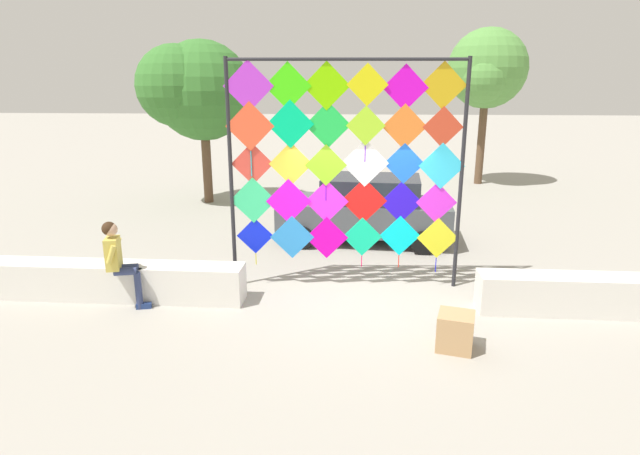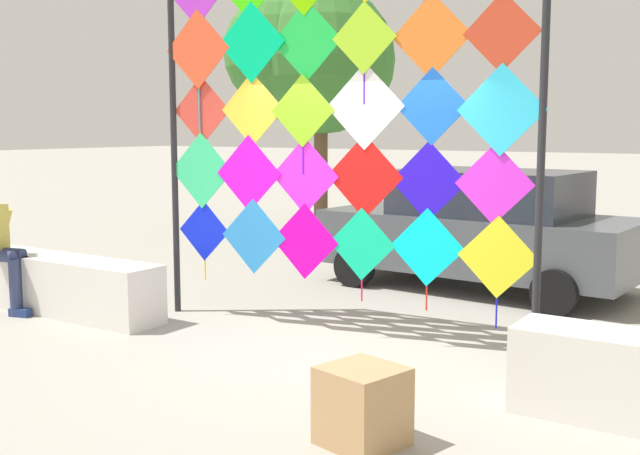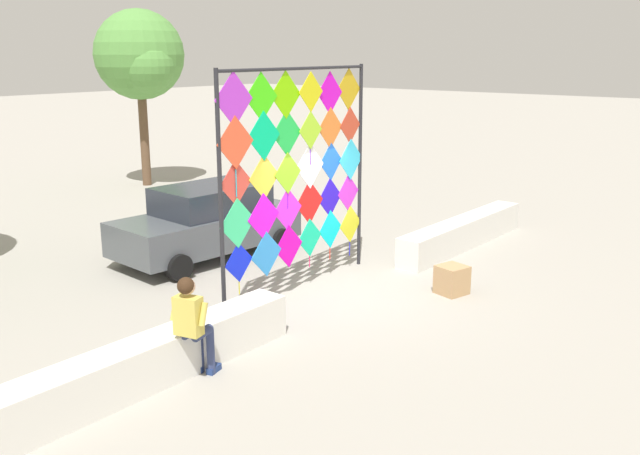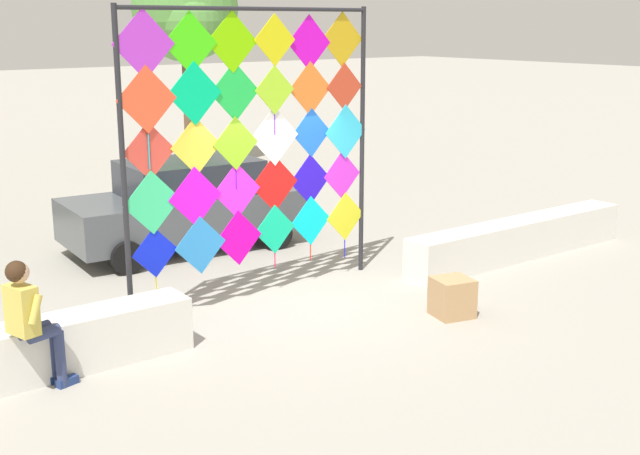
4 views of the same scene
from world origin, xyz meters
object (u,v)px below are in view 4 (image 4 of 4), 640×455
object	(u,v)px
parked_car	(185,205)
cardboard_box_large	(452,297)
tree_palm_like	(186,11)
kite_display_rack	(254,133)
seated_vendor	(31,315)

from	to	relation	value
parked_car	cardboard_box_large	distance (m)	5.31
cardboard_box_large	tree_palm_like	world-z (taller)	tree_palm_like
parked_car	cardboard_box_large	world-z (taller)	parked_car
kite_display_rack	parked_car	world-z (taller)	kite_display_rack
seated_vendor	tree_palm_like	bearing A→B (deg)	55.02
tree_palm_like	seated_vendor	bearing A→B (deg)	-124.98
seated_vendor	parked_car	bearing A→B (deg)	46.11
kite_display_rack	seated_vendor	xyz separation A→B (m)	(-3.58, -1.26, -1.47)
cardboard_box_large	tree_palm_like	xyz separation A→B (m)	(3.06, 12.81, 3.82)
kite_display_rack	parked_car	xyz separation A→B (m)	(0.44, 2.91, -1.56)
seated_vendor	kite_display_rack	bearing A→B (deg)	19.46
kite_display_rack	parked_car	distance (m)	3.33
kite_display_rack	cardboard_box_large	xyz separation A→B (m)	(1.64, -2.23, -2.08)
seated_vendor	parked_car	xyz separation A→B (m)	(4.02, 4.18, -0.09)
kite_display_rack	cardboard_box_large	size ratio (longest dim) A/B	7.92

